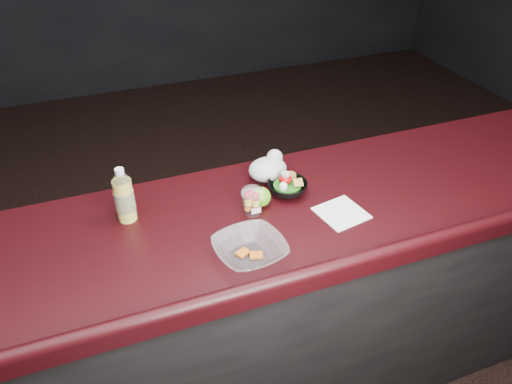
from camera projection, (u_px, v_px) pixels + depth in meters
room_shell at (295, 5)px, 1.10m from camera, size 8.00×8.00×8.00m
counter at (251, 312)px, 2.09m from camera, size 4.06×0.71×1.02m
lemonade_bottle at (124, 199)px, 1.73m from camera, size 0.07×0.07×0.21m
fruit_cup at (252, 200)px, 1.77m from camera, size 0.08×0.08×0.12m
green_apple at (260, 197)px, 1.83m from camera, size 0.08×0.08×0.08m
plastic_bag at (269, 168)px, 1.97m from camera, size 0.15×0.13×0.11m
snack_bowl at (287, 187)px, 1.90m from camera, size 0.20×0.20×0.08m
takeout_bowl at (250, 250)px, 1.61m from camera, size 0.26×0.26×0.06m
paper_napkin at (341, 213)px, 1.81m from camera, size 0.19×0.19×0.00m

